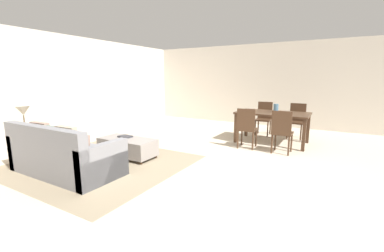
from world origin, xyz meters
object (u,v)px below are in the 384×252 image
Objects in this scene: dining_chair_near_left at (247,126)px; book_on_ottoman at (125,136)px; table_lamp at (23,112)px; couch at (64,156)px; side_table at (26,139)px; vase_centerpiece at (276,108)px; dining_chair_far_right at (297,119)px; dining_chair_far_left at (264,116)px; dining_chair_near_right at (282,130)px; ottoman_table at (128,146)px; dining_table at (272,116)px.

dining_chair_near_left is 2.66m from book_on_ottoman.
couch is at bearing -3.30° from table_lamp.
side_table is 5.43m from vase_centerpiece.
side_table is 6.28m from dining_chair_far_right.
couch is 5.16m from dining_chair_far_left.
vase_centerpiece is 0.79× the size of book_on_ottoman.
book_on_ottoman is (0.16, 1.26, 0.10)m from couch.
couch is 3.72m from dining_chair_near_left.
dining_chair_near_left is 1.00× the size of dining_chair_near_right.
dining_table is (2.25, 2.65, 0.45)m from ottoman_table.
couch is at bearing -125.50° from dining_chair_near_left.
dining_chair_near_left is 4.46× the size of vase_centerpiece.
ottoman_table is 3.60m from vase_centerpiece.
table_lamp is 5.13m from dining_chair_near_right.
dining_table is 8.13× the size of vase_centerpiece.
dining_chair_far_right is (4.24, 4.63, 0.09)m from side_table.
ottoman_table is (0.28, 1.19, -0.08)m from couch.
table_lamp reaches higher than dining_table.
dining_chair_near_right is (2.65, 1.81, 0.30)m from ottoman_table.
dining_chair_far_left is (3.38, 4.62, 0.09)m from side_table.
ottoman_table is at bearing -127.59° from dining_chair_far_right.
ottoman_table is at bearing 36.07° from table_lamp.
ottoman_table is at bearing 36.07° from side_table.
dining_chair_near_left is at bearing 40.78° from side_table.
table_lamp is (-1.54, -1.12, 0.73)m from ottoman_table.
dining_chair_near_right reaches higher than side_table.
table_lamp reaches higher than side_table.
book_on_ottoman is (-2.76, -1.74, -0.12)m from dining_chair_near_right.
ottoman_table is at bearing -135.80° from dining_chair_near_left.
table_lamp is 5.74m from dining_chair_far_left.
dining_chair_near_right reaches higher than dining_table.
dining_chair_far_right reaches higher than couch.
dining_chair_far_left is at bearing 91.40° from dining_chair_near_left.
couch is 9.36× the size of vase_centerpiece.
dining_chair_near_left reaches higher than book_on_ottoman.
book_on_ottoman is (-2.00, -1.76, -0.12)m from dining_chair_near_left.
vase_centerpiece is at bearing -114.64° from dining_chair_far_right.
dining_table is (2.53, 3.84, 0.37)m from couch.
dining_table is 0.98m from dining_chair_far_right.
dining_chair_far_right is 3.54× the size of book_on_ottoman.
vase_centerpiece reaches higher than couch.
couch is at bearing -122.35° from dining_chair_far_right.
dining_chair_far_right reaches higher than dining_table.
dining_chair_far_left is (-0.42, 0.86, -0.15)m from dining_table.
vase_centerpiece is (2.60, 3.87, 0.56)m from couch.
couch is at bearing -97.13° from book_on_ottoman.
dining_chair_far_left is at bearing 62.32° from ottoman_table.
dining_table is at bearing 49.57° from ottoman_table.
table_lamp is at bearing 176.70° from couch.
ottoman_table is 3.22m from dining_chair_near_right.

